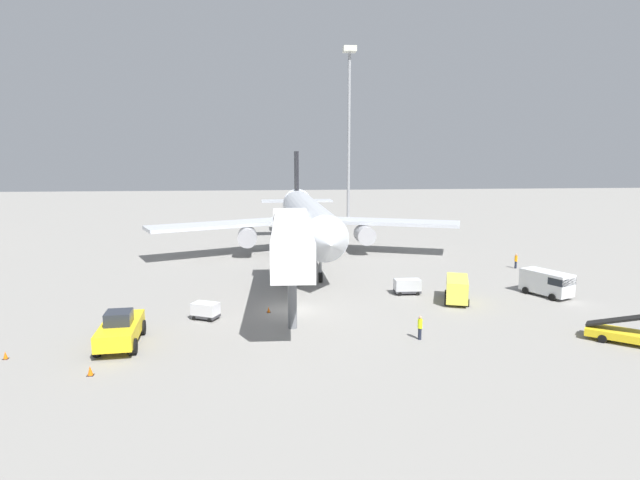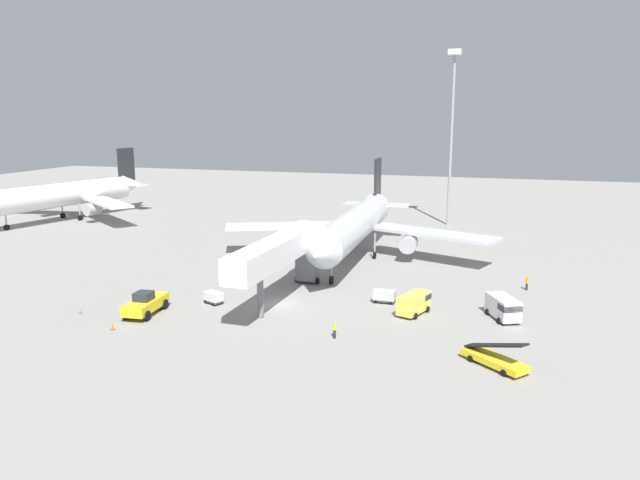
% 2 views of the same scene
% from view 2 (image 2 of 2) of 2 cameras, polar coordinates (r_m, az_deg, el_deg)
% --- Properties ---
extents(ground_plane, '(300.00, 300.00, 0.00)m').
position_cam_2_polar(ground_plane, '(68.89, -3.89, -6.08)').
color(ground_plane, gray).
extents(airplane_at_gate, '(41.74, 44.10, 13.71)m').
position_cam_2_polar(airplane_at_gate, '(89.31, 3.45, 1.48)').
color(airplane_at_gate, silver).
rests_on(airplane_at_gate, ground).
extents(jet_bridge, '(3.84, 22.43, 7.70)m').
position_cam_2_polar(jet_bridge, '(68.81, -3.50, -1.02)').
color(jet_bridge, silver).
rests_on(jet_bridge, ground).
extents(pushback_tug, '(3.18, 6.42, 2.55)m').
position_cam_2_polar(pushback_tug, '(67.82, -16.15, -5.78)').
color(pushback_tug, yellow).
rests_on(pushback_tug, ground).
extents(belt_loader_truck, '(5.89, 5.30, 2.97)m').
position_cam_2_polar(belt_loader_truck, '(54.45, 16.15, -10.66)').
color(belt_loader_truck, yellow).
rests_on(belt_loader_truck, ground).
extents(service_van_near_right, '(3.89, 5.12, 2.36)m').
position_cam_2_polar(service_van_near_right, '(66.35, 16.94, -6.08)').
color(service_van_near_right, silver).
rests_on(service_van_near_right, ground).
extents(service_van_mid_left, '(3.27, 4.95, 2.21)m').
position_cam_2_polar(service_van_mid_left, '(66.08, 8.90, -5.84)').
color(service_van_mid_left, '#E5DB4C').
rests_on(service_van_mid_left, ground).
extents(baggage_cart_far_center, '(2.48, 1.39, 1.45)m').
position_cam_2_polar(baggage_cart_far_center, '(69.57, 6.09, -5.25)').
color(baggage_cart_far_center, '#38383D').
rests_on(baggage_cart_far_center, ground).
extents(baggage_cart_outer_right, '(2.41, 2.04, 1.38)m').
position_cam_2_polar(baggage_cart_outer_right, '(69.85, -10.02, -5.33)').
color(baggage_cart_outer_right, '#38383D').
rests_on(baggage_cart_outer_right, ground).
extents(ground_crew_worker_foreground, '(0.33, 0.33, 1.76)m').
position_cam_2_polar(ground_crew_worker_foreground, '(78.13, 18.94, -3.84)').
color(ground_crew_worker_foreground, '#1E2333').
rests_on(ground_crew_worker_foreground, ground).
extents(ground_crew_worker_midground, '(0.48, 0.48, 1.80)m').
position_cam_2_polar(ground_crew_worker_midground, '(58.48, 1.39, -8.38)').
color(ground_crew_worker_midground, '#1E2333').
rests_on(ground_crew_worker_midground, ground).
extents(safety_cone_alpha, '(0.39, 0.39, 0.60)m').
position_cam_2_polar(safety_cone_alpha, '(64.34, -18.99, -7.75)').
color(safety_cone_alpha, black).
rests_on(safety_cone_alpha, ground).
extents(safety_cone_bravo, '(0.33, 0.33, 0.51)m').
position_cam_2_polar(safety_cone_bravo, '(69.08, -5.68, -5.85)').
color(safety_cone_bravo, black).
rests_on(safety_cone_bravo, ground).
extents(safety_cone_charlie, '(0.34, 0.34, 0.52)m').
position_cam_2_polar(safety_cone_charlie, '(70.59, -21.69, -6.26)').
color(safety_cone_charlie, black).
rests_on(safety_cone_charlie, ground).
extents(airplane_background, '(37.52, 40.50, 13.76)m').
position_cam_2_polar(airplane_background, '(132.80, -22.75, 3.98)').
color(airplane_background, silver).
rests_on(airplane_background, ground).
extents(apron_light_mast, '(2.40, 2.40, 32.82)m').
position_cam_2_polar(apron_light_mast, '(118.48, 12.40, 11.91)').
color(apron_light_mast, '#93969B').
rests_on(apron_light_mast, ground).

